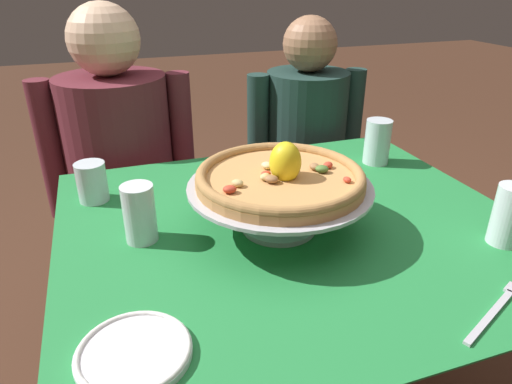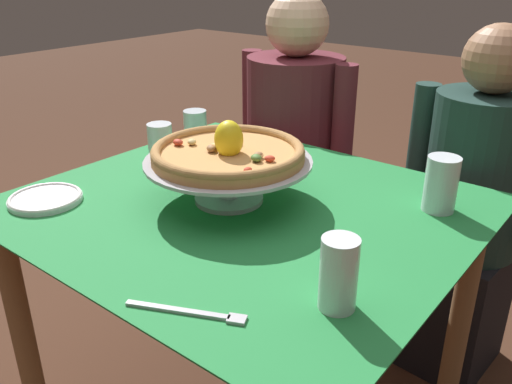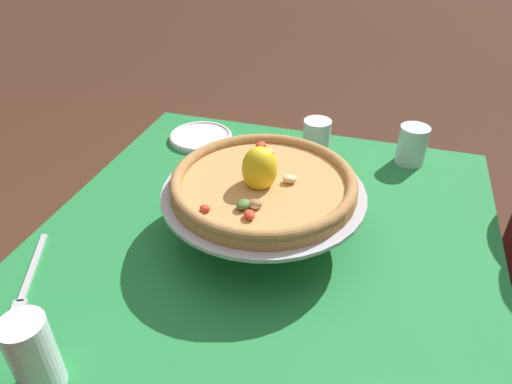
{
  "view_description": "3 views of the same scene",
  "coord_description": "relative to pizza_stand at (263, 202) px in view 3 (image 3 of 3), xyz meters",
  "views": [
    {
      "loc": [
        -0.39,
        -0.86,
        1.31
      ],
      "look_at": [
        -0.09,
        0.01,
        0.86
      ],
      "focal_mm": 32.11,
      "sensor_mm": 36.0,
      "label": 1
    },
    {
      "loc": [
        0.77,
        -0.92,
        1.33
      ],
      "look_at": [
        0.01,
        0.04,
        0.79
      ],
      "focal_mm": 37.4,
      "sensor_mm": 36.0,
      "label": 2
    },
    {
      "loc": [
        0.71,
        0.2,
        1.41
      ],
      "look_at": [
        -0.03,
        -0.02,
        0.88
      ],
      "focal_mm": 32.92,
      "sensor_mm": 36.0,
      "label": 3
    }
  ],
  "objects": [
    {
      "name": "water_glass_side_left",
      "position": [
        -0.3,
        0.05,
        -0.03
      ],
      "size": [
        0.07,
        0.07,
        0.13
      ],
      "color": "white",
      "rests_on": "dining_table"
    },
    {
      "name": "water_glass_front_right",
      "position": [
        0.44,
        -0.22,
        -0.02
      ],
      "size": [
        0.07,
        0.07,
        0.13
      ],
      "color": "white",
      "rests_on": "dining_table"
    },
    {
      "name": "pizza",
      "position": [
        0.0,
        -0.0,
        0.05
      ],
      "size": [
        0.37,
        0.37,
        0.1
      ],
      "color": "tan",
      "rests_on": "pizza_stand"
    },
    {
      "name": "water_glass_back_left",
      "position": [
        -0.4,
        0.29,
        -0.04
      ],
      "size": [
        0.08,
        0.08,
        0.1
      ],
      "color": "silver",
      "rests_on": "dining_table"
    },
    {
      "name": "side_plate",
      "position": [
        -0.36,
        -0.29,
        -0.07
      ],
      "size": [
        0.18,
        0.18,
        0.02
      ],
      "color": "white",
      "rests_on": "dining_table"
    },
    {
      "name": "pizza_stand",
      "position": [
        0.0,
        0.0,
        0.0
      ],
      "size": [
        0.41,
        0.41,
        0.11
      ],
      "color": "#B7B7C1",
      "rests_on": "dining_table"
    },
    {
      "name": "dinner_fork",
      "position": [
        0.26,
        -0.39,
        -0.08
      ],
      "size": [
        0.2,
        0.11,
        0.01
      ],
      "color": "#B7B7C1",
      "rests_on": "dining_table"
    },
    {
      "name": "dining_table",
      "position": [
        0.04,
        0.01,
        -0.2
      ],
      "size": [
        1.07,
        0.96,
        0.77
      ],
      "color": "olive",
      "rests_on": "ground"
    }
  ]
}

